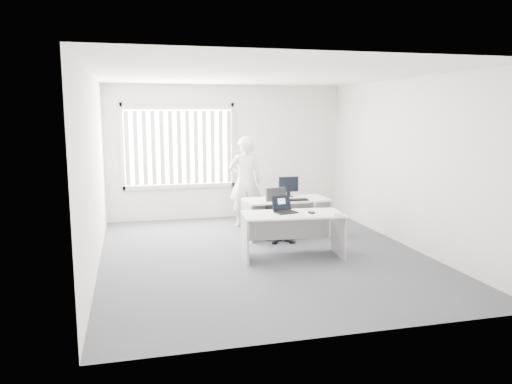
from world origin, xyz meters
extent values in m
plane|color=#5A5A62|center=(0.00, 0.00, 0.00)|extent=(6.00, 6.00, 0.00)
cube|color=silver|center=(0.00, 3.00, 1.40)|extent=(5.00, 0.02, 2.80)
cube|color=silver|center=(0.00, -3.00, 1.40)|extent=(5.00, 0.02, 2.80)
cube|color=silver|center=(-2.50, 0.00, 1.40)|extent=(0.02, 6.00, 2.80)
cube|color=silver|center=(2.50, 0.00, 1.40)|extent=(0.02, 6.00, 2.80)
cube|color=white|center=(0.00, 0.00, 2.80)|extent=(5.00, 6.00, 0.02)
cube|color=silver|center=(-1.00, 2.96, 1.55)|extent=(2.32, 0.06, 1.76)
cube|color=white|center=(0.41, -0.25, 0.69)|extent=(1.59, 0.84, 0.03)
cube|color=#A9A9AB|center=(-0.34, -0.19, 0.34)|extent=(0.09, 0.66, 0.67)
cube|color=#A9A9AB|center=(1.16, -0.31, 0.34)|extent=(0.09, 0.66, 0.67)
cube|color=white|center=(0.72, 1.06, 0.68)|extent=(1.55, 0.79, 0.03)
cube|color=#A9A9AB|center=(-0.02, 1.02, 0.33)|extent=(0.07, 0.65, 0.66)
cube|color=#A9A9AB|center=(1.46, 1.09, 0.33)|extent=(0.07, 0.65, 0.66)
cylinder|color=black|center=(0.52, 0.74, 0.03)|extent=(0.63, 0.63, 0.07)
cylinder|color=black|center=(0.52, 0.74, 0.20)|extent=(0.06, 0.06, 0.40)
cube|color=black|center=(0.52, 0.74, 0.40)|extent=(0.48, 0.48, 0.06)
cube|color=black|center=(0.48, 0.92, 0.68)|extent=(0.39, 0.14, 0.48)
imported|color=white|center=(0.19, 2.03, 0.89)|extent=(0.68, 0.48, 1.78)
cube|color=white|center=(0.78, -0.36, 0.70)|extent=(0.35, 0.29, 0.00)
cube|color=white|center=(1.06, -0.53, 0.70)|extent=(0.19, 0.22, 0.01)
cube|color=black|center=(0.80, 0.85, 0.70)|extent=(0.50, 0.17, 0.02)
camera|label=1|loc=(-1.99, -7.41, 2.24)|focal=35.00mm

